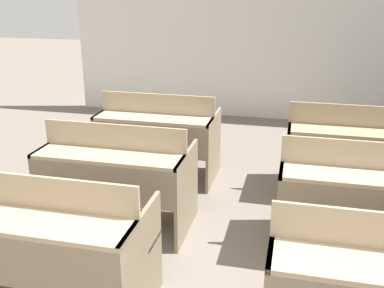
{
  "coord_description": "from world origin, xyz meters",
  "views": [
    {
      "loc": [
        0.51,
        -1.02,
        1.98
      ],
      "look_at": [
        -0.28,
        2.27,
        0.78
      ],
      "focal_mm": 42.0,
      "sensor_mm": 36.0,
      "label": 1
    }
  ],
  "objects_px": {
    "bench_second_right": "(361,197)",
    "bench_third_left": "(158,134)",
    "bench_third_right": "(351,149)",
    "bench_second_left": "(116,174)",
    "bench_front_left": "(48,242)"
  },
  "relations": [
    {
      "from": "bench_second_right",
      "to": "bench_third_left",
      "type": "relative_size",
      "value": 1.0
    },
    {
      "from": "bench_third_right",
      "to": "bench_second_left",
      "type": "bearing_deg",
      "value": -150.99
    },
    {
      "from": "bench_second_left",
      "to": "bench_second_right",
      "type": "xyz_separation_m",
      "value": [
        1.95,
        0.03,
        0.0
      ]
    },
    {
      "from": "bench_front_left",
      "to": "bench_second_right",
      "type": "distance_m",
      "value": 2.24
    },
    {
      "from": "bench_third_left",
      "to": "bench_third_right",
      "type": "xyz_separation_m",
      "value": [
        1.95,
        -0.0,
        0.0
      ]
    },
    {
      "from": "bench_second_left",
      "to": "bench_third_left",
      "type": "relative_size",
      "value": 1.0
    },
    {
      "from": "bench_front_left",
      "to": "bench_second_left",
      "type": "xyz_separation_m",
      "value": [
        0.01,
        1.08,
        0.0
      ]
    },
    {
      "from": "bench_front_left",
      "to": "bench_second_left",
      "type": "height_order",
      "value": "same"
    },
    {
      "from": "bench_second_left",
      "to": "bench_third_right",
      "type": "xyz_separation_m",
      "value": [
        1.97,
        1.09,
        0.0
      ]
    },
    {
      "from": "bench_second_left",
      "to": "bench_second_right",
      "type": "height_order",
      "value": "same"
    },
    {
      "from": "bench_second_right",
      "to": "bench_third_left",
      "type": "bearing_deg",
      "value": 151.07
    },
    {
      "from": "bench_front_left",
      "to": "bench_third_left",
      "type": "distance_m",
      "value": 2.17
    },
    {
      "from": "bench_second_left",
      "to": "bench_front_left",
      "type": "bearing_deg",
      "value": -90.41
    },
    {
      "from": "bench_third_left",
      "to": "bench_front_left",
      "type": "bearing_deg",
      "value": -90.66
    },
    {
      "from": "bench_third_left",
      "to": "bench_third_right",
      "type": "height_order",
      "value": "same"
    }
  ]
}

